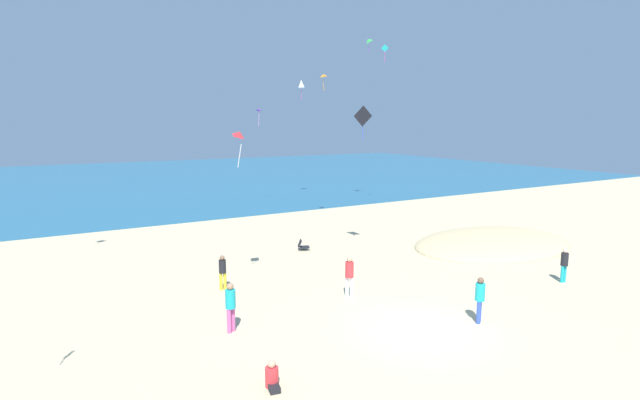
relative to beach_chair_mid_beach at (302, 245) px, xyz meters
The scene contains 17 objects.
ground_plane 1.94m from the beach_chair_mid_beach, 134.83° to the right, with size 120.00×120.00×0.00m, color #C6B58C.
ocean_water 40.84m from the beach_chair_mid_beach, 91.90° to the left, with size 120.00×60.00×0.05m, color #236084.
dune_mound 11.28m from the beach_chair_mid_beach, 23.90° to the right, with size 10.30×7.21×1.47m, color tan.
beach_chair_mid_beach is the anchor object (origin of this frame).
person_0 7.72m from the beach_chair_mid_beach, 103.07° to the right, with size 0.49×0.49×1.73m.
person_1 10.89m from the beach_chair_mid_beach, 130.66° to the right, with size 0.47×0.47×1.75m.
person_2 13.22m from the beach_chair_mid_beach, 54.28° to the right, with size 0.32×0.32×1.57m.
person_3 11.99m from the beach_chair_mid_beach, 85.54° to the right, with size 0.47×0.47×1.69m.
person_4 7.25m from the beach_chair_mid_beach, 145.96° to the right, with size 0.39×0.39×1.53m.
person_5 14.15m from the beach_chair_mid_beach, 120.95° to the right, with size 0.43×0.66×0.77m.
kite_purple 16.92m from the beach_chair_mid_beach, 76.43° to the left, with size 0.51×0.52×1.52m.
kite_red 9.28m from the beach_chair_mid_beach, 139.84° to the right, with size 0.75×0.74×1.56m.
kite_white 21.15m from the beach_chair_mid_beach, 62.52° to the left, with size 0.68×0.74×1.85m.
kite_black 7.94m from the beach_chair_mid_beach, 44.70° to the right, with size 0.51×1.00×1.74m.
kite_green 20.49m from the beach_chair_mid_beach, 41.42° to the left, with size 0.62×0.75×1.21m.
kite_orange 12.11m from the beach_chair_mid_beach, 49.99° to the left, with size 0.55×0.63×1.14m.
kite_teal 18.94m from the beach_chair_mid_beach, 34.53° to the left, with size 0.43×0.46×1.42m.
Camera 1 is at (-10.69, -11.74, 7.09)m, focal length 26.54 mm.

